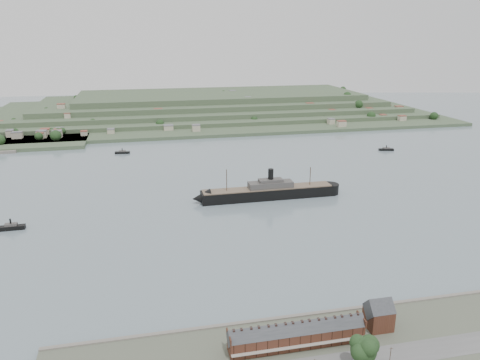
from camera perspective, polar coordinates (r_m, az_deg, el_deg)
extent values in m
plane|color=slate|center=(346.29, -0.65, -3.00)|extent=(1400.00, 1400.00, 0.00)
cube|color=slate|center=(217.12, 7.78, -16.17)|extent=(220.00, 2.00, 2.60)
cube|color=#48271A|center=(197.18, 6.93, -18.53)|extent=(55.00, 8.00, 7.00)
cube|color=#323438|center=(195.15, 6.97, -17.70)|extent=(55.60, 8.15, 8.15)
cube|color=#9E988C|center=(193.86, 7.42, -19.45)|extent=(55.00, 1.60, 0.25)
cube|color=#48271A|center=(188.49, -1.38, -18.61)|extent=(0.50, 8.40, 3.00)
cube|color=#48271A|center=(204.22, 14.59, -16.09)|extent=(0.50, 8.40, 3.00)
cube|color=black|center=(188.59, 0.35, -18.06)|extent=(0.90, 1.40, 3.20)
cube|color=black|center=(189.66, 2.05, -17.84)|extent=(0.90, 1.40, 3.20)
cube|color=black|center=(193.01, 6.19, -17.25)|extent=(0.90, 1.40, 3.20)
cube|color=black|center=(194.60, 7.80, -16.99)|extent=(0.90, 1.40, 3.20)
cube|color=black|center=(199.20, 11.67, -16.32)|extent=(0.90, 1.40, 3.20)
cube|color=black|center=(201.27, 13.16, -16.04)|extent=(0.90, 1.40, 3.20)
cube|color=#48271A|center=(213.27, 16.51, -15.82)|extent=(10.00, 10.00, 9.00)
cube|color=#323438|center=(210.89, 16.62, -14.79)|extent=(10.40, 10.18, 10.18)
cube|color=#334930|center=(691.21, -6.84, 7.41)|extent=(760.00, 260.00, 4.00)
cube|color=#334930|center=(717.13, -5.45, 8.18)|extent=(680.00, 220.00, 5.00)
cube|color=#334930|center=(732.91, -4.44, 8.84)|extent=(600.00, 200.00, 6.00)
cube|color=#334930|center=(748.87, -3.47, 9.55)|extent=(520.00, 180.00, 7.00)
cube|color=#334930|center=(765.01, -2.53, 10.29)|extent=(440.00, 160.00, 8.00)
cube|color=#334930|center=(595.24, -25.24, 4.24)|extent=(150.00, 90.00, 4.00)
cube|color=slate|center=(556.68, -26.61, 3.17)|extent=(22.00, 14.00, 2.80)
cube|color=black|center=(358.47, 3.38, -1.63)|extent=(102.33, 14.14, 7.95)
cone|color=black|center=(348.40, -4.74, -2.24)|extent=(13.70, 13.70, 13.64)
cylinder|color=black|center=(375.30, 10.90, -1.04)|extent=(13.64, 13.64, 7.95)
cube|color=brown|center=(357.08, 3.39, -0.98)|extent=(100.05, 12.99, 0.68)
cube|color=#454240|center=(356.92, 3.75, -0.57)|extent=(34.14, 10.39, 4.55)
cube|color=#454240|center=(355.98, 3.76, -0.10)|extent=(18.22, 8.04, 2.84)
cylinder|color=black|center=(354.71, 3.77, 0.56)|extent=(4.09, 4.09, 10.23)
cylinder|color=#3E2C1C|center=(347.57, -1.64, -0.15)|extent=(0.57, 0.57, 18.18)
cylinder|color=#3E2C1C|center=(365.71, 8.55, 0.37)|extent=(0.57, 0.57, 15.91)
cube|color=black|center=(336.60, -26.10, -5.25)|extent=(16.81, 4.79, 2.68)
cube|color=#454240|center=(335.89, -26.14, -4.93)|extent=(7.60, 3.72, 2.01)
cylinder|color=black|center=(335.12, -26.20, -4.58)|extent=(1.12, 1.12, 3.90)
cube|color=black|center=(508.13, -14.14, 3.26)|extent=(15.78, 5.97, 2.05)
cube|color=#454240|center=(507.77, -14.16, 3.42)|extent=(7.27, 4.17, 1.54)
cylinder|color=black|center=(507.37, -14.17, 3.61)|extent=(0.86, 0.86, 2.99)
cube|color=black|center=(529.93, 17.39, 3.56)|extent=(16.34, 7.31, 2.11)
cube|color=#454240|center=(529.57, 17.41, 3.73)|extent=(7.64, 4.80, 1.58)
cylinder|color=black|center=(529.18, 17.43, 3.91)|extent=(0.88, 0.88, 3.07)
sphere|color=black|center=(188.56, 14.84, -19.42)|extent=(9.73, 9.73, 9.73)
sphere|color=black|center=(189.79, 15.48, -18.81)|extent=(7.57, 7.57, 7.57)
sphere|color=black|center=(186.24, 14.46, -19.71)|extent=(6.92, 6.92, 6.92)
sphere|color=black|center=(185.53, 15.41, -19.13)|extent=(6.49, 6.49, 6.49)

